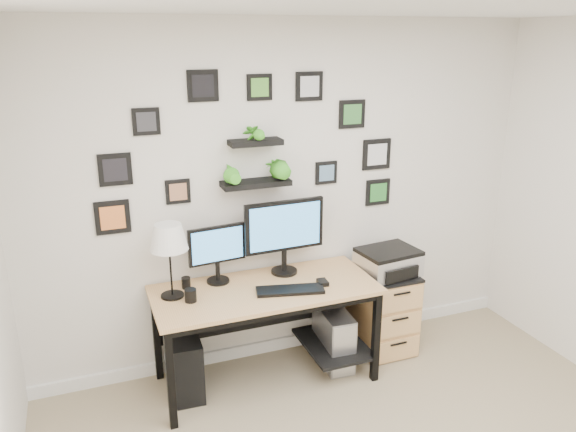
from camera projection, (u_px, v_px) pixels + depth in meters
name	position (u px, v px, depth m)	size (l,w,h in m)	color
room	(290.00, 341.00, 4.65)	(4.00, 4.00, 4.00)	tan
desk	(269.00, 301.00, 4.08)	(1.60, 0.70, 0.75)	tan
monitor_left	(217.00, 250.00, 4.01)	(0.42, 0.18, 0.43)	black
monitor_right	(284.00, 231.00, 4.15)	(0.62, 0.20, 0.57)	black
keyboard	(290.00, 290.00, 3.94)	(0.47, 0.15, 0.02)	black
mouse	(323.00, 282.00, 4.05)	(0.07, 0.10, 0.03)	black
table_lamp	(169.00, 239.00, 3.74)	(0.26, 0.26, 0.53)	black
mug	(191.00, 295.00, 3.79)	(0.08, 0.08, 0.09)	black
pen_cup	(186.00, 283.00, 3.99)	(0.06, 0.06, 0.08)	black
pc_tower_black	(186.00, 363.00, 4.03)	(0.20, 0.45, 0.45)	black
pc_tower_grey	(334.00, 337.00, 4.37)	(0.23, 0.47, 0.45)	gray
file_cabinet	(383.00, 310.00, 4.57)	(0.43, 0.53, 0.67)	tan
printer	(388.00, 262.00, 4.40)	(0.48, 0.40, 0.20)	silver
wall_decor	(258.00, 154.00, 4.01)	(2.28, 0.18, 1.10)	black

